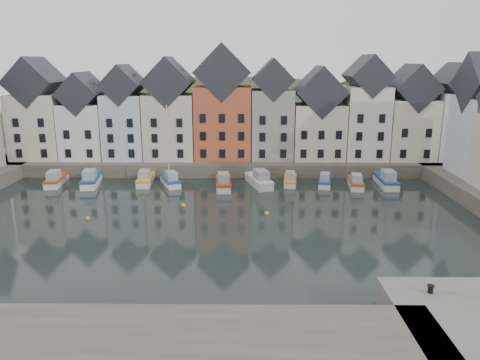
{
  "coord_description": "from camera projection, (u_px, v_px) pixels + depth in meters",
  "views": [
    {
      "loc": [
        3.31,
        -46.11,
        17.24
      ],
      "look_at": [
        2.91,
        6.0,
        3.85
      ],
      "focal_mm": 35.0,
      "sensor_mm": 36.0,
      "label": 1
    }
  ],
  "objects": [
    {
      "name": "ground",
      "position": [
        212.0,
        230.0,
        48.98
      ],
      "size": [
        260.0,
        260.0,
        0.0
      ],
      "primitive_type": "plane",
      "color": "black",
      "rests_on": "ground"
    },
    {
      "name": "far_quay",
      "position": [
        224.0,
        161.0,
        77.78
      ],
      "size": [
        90.0,
        16.0,
        2.0
      ],
      "primitive_type": "cube",
      "color": "#4C453A",
      "rests_on": "ground"
    },
    {
      "name": "near_wall",
      "position": [
        17.0,
        345.0,
        27.49
      ],
      "size": [
        50.0,
        6.0,
        2.0
      ],
      "primitive_type": "cube",
      "color": "#4C453A",
      "rests_on": "ground"
    },
    {
      "name": "hillside",
      "position": [
        229.0,
        218.0,
        107.68
      ],
      "size": [
        153.6,
        70.4,
        64.0
      ],
      "color": "#24351A",
      "rests_on": "ground"
    },
    {
      "name": "far_terrace",
      "position": [
        243.0,
        115.0,
        73.86
      ],
      "size": [
        72.37,
        8.16,
        17.78
      ],
      "color": "beige",
      "rests_on": "far_quay"
    },
    {
      "name": "mooring_buoys",
      "position": [
        180.0,
        212.0,
        54.13
      ],
      "size": [
        20.5,
        5.5,
        0.5
      ],
      "color": "gold",
      "rests_on": "ground"
    },
    {
      "name": "boat_a",
      "position": [
        56.0,
        180.0,
        66.4
      ],
      "size": [
        2.61,
        6.47,
        2.42
      ],
      "rotation": [
        0.0,
        0.0,
        0.11
      ],
      "color": "silver",
      "rests_on": "ground"
    },
    {
      "name": "boat_b",
      "position": [
        91.0,
        180.0,
        66.21
      ],
      "size": [
        3.09,
        7.04,
        2.61
      ],
      "rotation": [
        0.0,
        0.0,
        0.15
      ],
      "color": "silver",
      "rests_on": "ground"
    },
    {
      "name": "boat_c",
      "position": [
        145.0,
        179.0,
        66.91
      ],
      "size": [
        2.2,
        6.22,
        2.36
      ],
      "rotation": [
        0.0,
        0.0,
        0.05
      ],
      "color": "silver",
      "rests_on": "ground"
    },
    {
      "name": "boat_d",
      "position": [
        171.0,
        180.0,
        66.27
      ],
      "size": [
        3.88,
        6.26,
        11.46
      ],
      "rotation": [
        0.0,
        0.0,
        0.37
      ],
      "color": "silver",
      "rests_on": "ground"
    },
    {
      "name": "boat_e",
      "position": [
        223.0,
        183.0,
        64.67
      ],
      "size": [
        2.42,
        6.69,
        2.53
      ],
      "rotation": [
        0.0,
        0.0,
        0.06
      ],
      "color": "silver",
      "rests_on": "ground"
    },
    {
      "name": "boat_f",
      "position": [
        259.0,
        180.0,
        65.82
      ],
      "size": [
        4.03,
        7.35,
        2.7
      ],
      "rotation": [
        0.0,
        0.0,
        0.28
      ],
      "color": "silver",
      "rests_on": "ground"
    },
    {
      "name": "boat_g",
      "position": [
        290.0,
        180.0,
        66.71
      ],
      "size": [
        2.33,
        5.75,
        2.15
      ],
      "rotation": [
        0.0,
        0.0,
        -0.11
      ],
      "color": "silver",
      "rests_on": "ground"
    },
    {
      "name": "boat_h",
      "position": [
        325.0,
        181.0,
        66.15
      ],
      "size": [
        2.72,
        5.7,
        2.1
      ],
      "rotation": [
        0.0,
        0.0,
        -0.19
      ],
      "color": "silver",
      "rests_on": "ground"
    },
    {
      "name": "boat_i",
      "position": [
        356.0,
        183.0,
        65.16
      ],
      "size": [
        2.43,
        5.96,
        2.23
      ],
      "rotation": [
        0.0,
        0.0,
        -0.11
      ],
      "color": "silver",
      "rests_on": "ground"
    },
    {
      "name": "boat_j",
      "position": [
        386.0,
        181.0,
        65.72
      ],
      "size": [
        2.4,
        6.96,
        2.64
      ],
      "rotation": [
        0.0,
        0.0,
        -0.04
      ],
      "color": "silver",
      "rests_on": "ground"
    },
    {
      "name": "mooring_bollard",
      "position": [
        431.0,
        289.0,
        31.48
      ],
      "size": [
        0.48,
        0.48,
        0.56
      ],
      "color": "black",
      "rests_on": "near_quay"
    }
  ]
}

